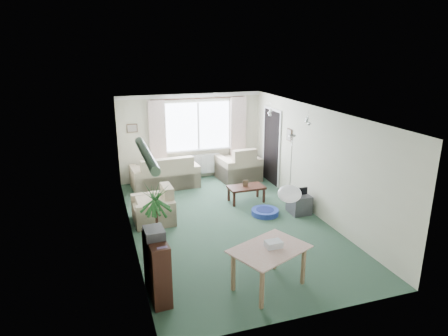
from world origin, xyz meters
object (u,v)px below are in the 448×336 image
object	(u,v)px
armchair_corner	(238,163)
coffee_table	(246,194)
sofa	(165,171)
bookshelf	(157,267)
tv_cube	(299,204)
houseplant	(157,222)
pet_bed	(265,212)
armchair_left	(153,204)
dining_table	(269,268)

from	to	relation	value
armchair_corner	coffee_table	size ratio (longest dim) A/B	1.24
sofa	bookshelf	bearing A→B (deg)	75.14
bookshelf	armchair_corner	bearing A→B (deg)	54.27
bookshelf	tv_cube	size ratio (longest dim) A/B	2.03
houseplant	pet_bed	size ratio (longest dim) A/B	2.27
armchair_left	coffee_table	distance (m)	2.36
tv_cube	coffee_table	bearing A→B (deg)	131.36
dining_table	tv_cube	bearing A→B (deg)	52.91
armchair_left	pet_bed	size ratio (longest dim) A/B	1.44
armchair_left	sofa	bearing A→B (deg)	162.07
sofa	armchair_corner	distance (m)	2.08
armchair_left	pet_bed	distance (m)	2.49
dining_table	tv_cube	size ratio (longest dim) A/B	2.20
sofa	houseplant	bearing A→B (deg)	74.57
armchair_left	houseplant	size ratio (longest dim) A/B	0.63
armchair_left	dining_table	bearing A→B (deg)	22.40
armchair_left	dining_table	world-z (taller)	armchair_left
armchair_corner	bookshelf	size ratio (longest dim) A/B	1.10
armchair_left	tv_cube	world-z (taller)	armchair_left
coffee_table	houseplant	world-z (taller)	houseplant
armchair_left	bookshelf	size ratio (longest dim) A/B	0.90
armchair_corner	bookshelf	world-z (taller)	bookshelf
coffee_table	tv_cube	world-z (taller)	tv_cube
sofa	dining_table	distance (m)	5.22
coffee_table	bookshelf	distance (m)	4.14
armchair_left	coffee_table	size ratio (longest dim) A/B	1.01
pet_bed	sofa	bearing A→B (deg)	124.88
armchair_left	pet_bed	bearing A→B (deg)	78.51
bookshelf	tv_cube	bearing A→B (deg)	27.85
dining_table	coffee_table	bearing A→B (deg)	74.38
sofa	bookshelf	distance (m)	4.96
tv_cube	pet_bed	bearing A→B (deg)	169.99
sofa	houseplant	world-z (taller)	houseplant
bookshelf	dining_table	bearing A→B (deg)	-13.70
armchair_corner	tv_cube	world-z (taller)	armchair_corner
sofa	tv_cube	xyz separation A→B (m)	(2.57, -2.71, -0.22)
dining_table	pet_bed	distance (m)	2.83
sofa	pet_bed	xyz separation A→B (m)	(1.80, -2.58, -0.37)
coffee_table	bookshelf	bearing A→B (deg)	-129.94
sofa	armchair_left	bearing A→B (deg)	70.05
bookshelf	dining_table	size ratio (longest dim) A/B	0.92
coffee_table	pet_bed	size ratio (longest dim) A/B	1.43
sofa	pet_bed	size ratio (longest dim) A/B	2.86
armchair_corner	tv_cube	size ratio (longest dim) A/B	2.24
pet_bed	armchair_left	bearing A→B (deg)	170.06
armchair_corner	coffee_table	distance (m)	1.75
sofa	pet_bed	distance (m)	3.16
coffee_table	armchair_corner	bearing A→B (deg)	76.50
armchair_corner	houseplant	world-z (taller)	houseplant
armchair_left	bookshelf	distance (m)	2.74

